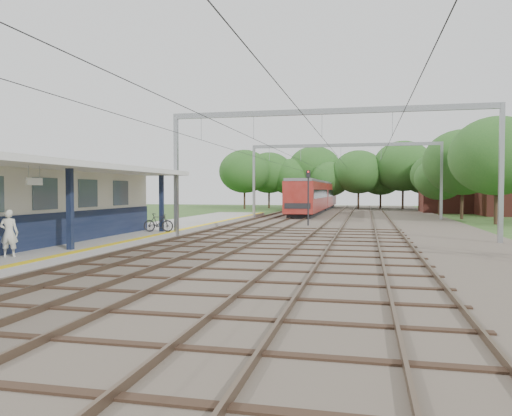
% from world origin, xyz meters
% --- Properties ---
extents(ground, '(160.00, 160.00, 0.00)m').
position_xyz_m(ground, '(0.00, 0.00, 0.00)').
color(ground, '#2D4C1E').
rests_on(ground, ground).
extents(ballast_bed, '(18.00, 90.00, 0.10)m').
position_xyz_m(ballast_bed, '(4.00, 30.00, 0.05)').
color(ballast_bed, '#473D33').
rests_on(ballast_bed, ground).
extents(platform, '(5.00, 52.00, 0.35)m').
position_xyz_m(platform, '(-7.50, 14.00, 0.17)').
color(platform, gray).
rests_on(platform, ground).
extents(yellow_stripe, '(0.45, 52.00, 0.01)m').
position_xyz_m(yellow_stripe, '(-5.25, 14.00, 0.35)').
color(yellow_stripe, yellow).
rests_on(yellow_stripe, platform).
extents(station_building, '(3.41, 18.00, 3.40)m').
position_xyz_m(station_building, '(-8.88, 7.00, 2.04)').
color(station_building, beige).
rests_on(station_building, platform).
extents(canopy, '(6.40, 20.00, 3.44)m').
position_xyz_m(canopy, '(-7.77, 6.00, 3.64)').
color(canopy, '#101933').
rests_on(canopy, platform).
extents(rail_tracks, '(11.80, 88.00, 0.15)m').
position_xyz_m(rail_tracks, '(1.50, 30.00, 0.18)').
color(rail_tracks, brown).
rests_on(rail_tracks, ballast_bed).
extents(catenary_system, '(17.22, 88.00, 7.00)m').
position_xyz_m(catenary_system, '(3.39, 25.28, 5.51)').
color(catenary_system, gray).
rests_on(catenary_system, ground).
extents(tree_band, '(31.72, 30.88, 8.82)m').
position_xyz_m(tree_band, '(3.84, 57.12, 4.92)').
color(tree_band, '#382619').
rests_on(tree_band, ground).
extents(house_far, '(8.00, 6.12, 8.66)m').
position_xyz_m(house_far, '(16.00, 52.00, 3.23)').
color(house_far, brown).
rests_on(house_far, ground).
extents(person, '(0.71, 0.58, 1.69)m').
position_xyz_m(person, '(-6.65, 3.47, 1.20)').
color(person, silver).
rests_on(person, platform).
extents(bicycle, '(1.77, 0.61, 1.04)m').
position_xyz_m(bicycle, '(-5.92, 14.59, 0.87)').
color(bicycle, black).
rests_on(bicycle, platform).
extents(train, '(2.81, 35.00, 3.70)m').
position_xyz_m(train, '(-0.50, 50.31, 2.07)').
color(train, black).
rests_on(train, ballast_bed).
extents(signal_post, '(0.30, 0.26, 4.17)m').
position_xyz_m(signal_post, '(1.35, 25.00, 2.58)').
color(signal_post, black).
rests_on(signal_post, ground).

